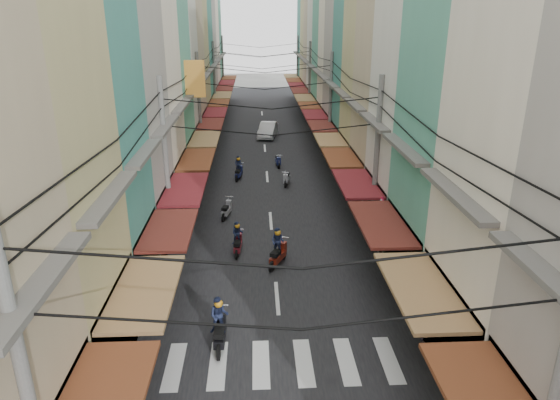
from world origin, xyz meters
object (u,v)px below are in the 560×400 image
object	(u,v)px
bicycle	(429,279)
traffic_sign	(381,214)
market_umbrella	(524,321)
white_car	(268,137)

from	to	relation	value
bicycle	traffic_sign	world-z (taller)	traffic_sign
bicycle	market_umbrella	bearing A→B (deg)	178.33
bicycle	market_umbrella	world-z (taller)	market_umbrella
white_car	bicycle	world-z (taller)	white_car
bicycle	traffic_sign	bearing A→B (deg)	39.41
market_umbrella	traffic_sign	bearing A→B (deg)	106.86
white_car	traffic_sign	xyz separation A→B (m)	(4.41, -25.13, 2.32)
white_car	traffic_sign	world-z (taller)	traffic_sign
traffic_sign	bicycle	bearing A→B (deg)	-43.58
white_car	bicycle	bearing A→B (deg)	-67.17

